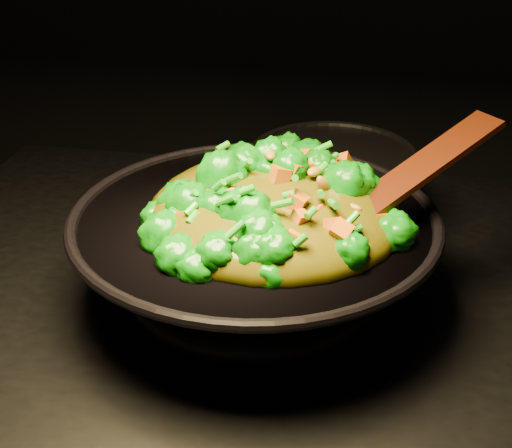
# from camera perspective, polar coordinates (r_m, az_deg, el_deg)

# --- Properties ---
(wok) EXTENTS (0.53, 0.53, 0.12)m
(wok) POSITION_cam_1_polar(r_m,az_deg,el_deg) (0.90, -0.11, -2.92)
(wok) COLOR black
(wok) RESTS_ON stovetop
(stir_fry) EXTENTS (0.38, 0.38, 0.11)m
(stir_fry) POSITION_cam_1_polar(r_m,az_deg,el_deg) (0.85, 1.57, 3.72)
(stir_fry) COLOR #0E7D08
(stir_fry) RESTS_ON wok
(spatula) EXTENTS (0.25, 0.22, 0.12)m
(spatula) POSITION_cam_1_polar(r_m,az_deg,el_deg) (0.85, 11.24, 3.07)
(spatula) COLOR #331806
(spatula) RESTS_ON wok
(back_pot) EXTENTS (0.30, 0.30, 0.13)m
(back_pot) POSITION_cam_1_polar(r_m,az_deg,el_deg) (1.08, 6.08, 2.67)
(back_pot) COLOR black
(back_pot) RESTS_ON stovetop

